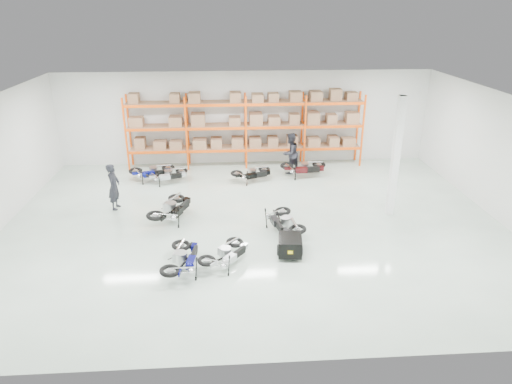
{
  "coord_description": "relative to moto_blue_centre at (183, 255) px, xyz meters",
  "views": [
    {
      "loc": [
        -0.92,
        -14.91,
        7.46
      ],
      "look_at": [
        0.09,
        0.33,
        1.1
      ],
      "focal_mm": 32.0,
      "sensor_mm": 36.0,
      "label": 1
    }
  ],
  "objects": [
    {
      "name": "moto_back_b",
      "position": [
        -1.28,
        7.38,
        -0.05
      ],
      "size": [
        1.77,
        1.23,
        1.04
      ],
      "primitive_type": null,
      "rotation": [
        0.0,
        -0.09,
        1.86
      ],
      "color": "#ADB0B6",
      "rests_on": "ground"
    },
    {
      "name": "room",
      "position": [
        2.31,
        3.04,
        1.71
      ],
      "size": [
        18.0,
        18.0,
        18.0
      ],
      "color": "silver",
      "rests_on": "ground"
    },
    {
      "name": "person_left",
      "position": [
        -3.0,
        4.72,
        0.37
      ],
      "size": [
        0.51,
        0.71,
        1.82
      ],
      "primitive_type": "imported",
      "rotation": [
        0.0,
        0.0,
        1.45
      ],
      "color": "black",
      "rests_on": "ground"
    },
    {
      "name": "trailer",
      "position": [
        3.3,
        0.67,
        -0.16
      ],
      "size": [
        0.83,
        1.56,
        0.64
      ],
      "rotation": [
        0.0,
        0.0,
        -0.11
      ],
      "color": "black",
      "rests_on": "ground"
    },
    {
      "name": "moto_black_far_left",
      "position": [
        -0.68,
        3.55,
        0.05
      ],
      "size": [
        1.62,
        2.16,
        1.26
      ],
      "primitive_type": null,
      "rotation": [
        0.0,
        -0.09,
        2.76
      ],
      "color": "black",
      "rests_on": "ground"
    },
    {
      "name": "pallet_rack",
      "position": [
        2.31,
        9.49,
        1.72
      ],
      "size": [
        11.28,
        0.98,
        3.62
      ],
      "color": "#FA520D",
      "rests_on": "ground"
    },
    {
      "name": "moto_silver_left",
      "position": [
        1.29,
        0.25,
        -0.04
      ],
      "size": [
        1.65,
        1.78,
        1.06
      ],
      "primitive_type": null,
      "rotation": [
        0.0,
        -0.09,
        2.47
      ],
      "color": "#B4B6BB",
      "rests_on": "ground"
    },
    {
      "name": "moto_back_d",
      "position": [
        4.91,
        7.78,
        0.02
      ],
      "size": [
        1.89,
        1.03,
        1.19
      ],
      "primitive_type": null,
      "rotation": [
        0.0,
        -0.09,
        1.64
      ],
      "color": "#390B0E",
      "rests_on": "ground"
    },
    {
      "name": "moto_touring_right",
      "position": [
        3.3,
        2.26,
        0.0
      ],
      "size": [
        1.26,
        1.93,
        1.15
      ],
      "primitive_type": null,
      "rotation": [
        0.0,
        -0.09,
        0.22
      ],
      "color": "black",
      "rests_on": "ground"
    },
    {
      "name": "moto_back_a",
      "position": [
        -2.0,
        7.74,
        -0.0
      ],
      "size": [
        1.91,
        1.26,
        1.14
      ],
      "primitive_type": null,
      "rotation": [
        0.0,
        -0.09,
        1.81
      ],
      "color": "navy",
      "rests_on": "ground"
    },
    {
      "name": "structural_column",
      "position": [
        7.51,
        3.54,
        1.71
      ],
      "size": [
        0.25,
        0.25,
        4.5
      ],
      "primitive_type": "cube",
      "color": "white",
      "rests_on": "ground"
    },
    {
      "name": "moto_back_c",
      "position": [
        2.5,
        7.29,
        -0.04
      ],
      "size": [
        1.8,
        1.32,
        1.05
      ],
      "primitive_type": null,
      "rotation": [
        0.0,
        -0.09,
        1.92
      ],
      "color": "black",
      "rests_on": "ground"
    },
    {
      "name": "person_back",
      "position": [
        4.33,
        8.29,
        0.42
      ],
      "size": [
        1.18,
        1.17,
        1.92
      ],
      "primitive_type": "imported",
      "rotation": [
        0.0,
        0.0,
        3.89
      ],
      "color": "black",
      "rests_on": "ground"
    },
    {
      "name": "moto_blue_centre",
      "position": [
        0.0,
        0.0,
        0.0
      ],
      "size": [
        1.1,
        1.87,
        1.15
      ],
      "primitive_type": null,
      "rotation": [
        0.0,
        -0.09,
        3.01
      ],
      "color": "#07084A",
      "rests_on": "ground"
    }
  ]
}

